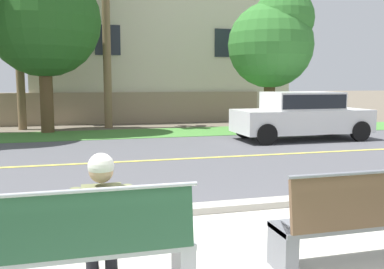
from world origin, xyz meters
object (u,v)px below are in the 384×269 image
bench_left (84,249)px  car_white_near (301,113)px  seated_person_olive (102,216)px  shade_tree_left (47,11)px  shade_tree_centre (274,39)px  bench_right (365,221)px

bench_left → car_white_near: 11.05m
seated_person_olive → shade_tree_left: (-1.16, 12.54, 3.68)m
bench_left → shade_tree_centre: shade_tree_centre is taller
shade_tree_centre → bench_right: bearing=-111.5°
bench_left → seated_person_olive: seated_person_olive is taller
shade_tree_centre → bench_left: bearing=-122.3°
seated_person_olive → car_white_near: 10.82m
bench_right → shade_tree_left: 13.81m
seated_person_olive → car_white_near: size_ratio=0.29×
shade_tree_centre → shade_tree_left: bearing=171.8°
bench_left → car_white_near: bearing=51.3°
bench_left → car_white_near: size_ratio=0.44×
seated_person_olive → car_white_near: bearing=51.4°
bench_left → seated_person_olive: bearing=47.3°
car_white_near → shade_tree_left: bearing=152.7°
bench_left → bench_right: same height
bench_right → shade_tree_centre: 12.74m
bench_left → bench_right: (2.74, 0.00, 0.00)m
shade_tree_centre → car_white_near: bearing=-97.3°
seated_person_olive → shade_tree_left: shade_tree_left is taller
bench_right → shade_tree_left: bearing=106.4°
bench_left → car_white_near: car_white_near is taller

